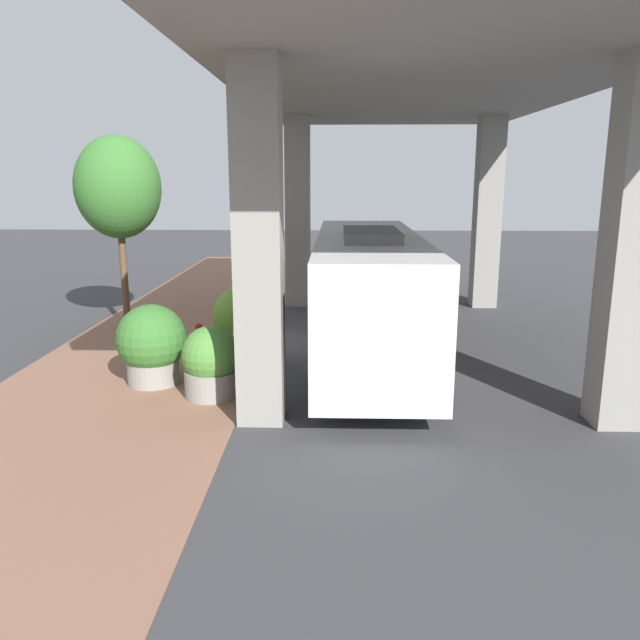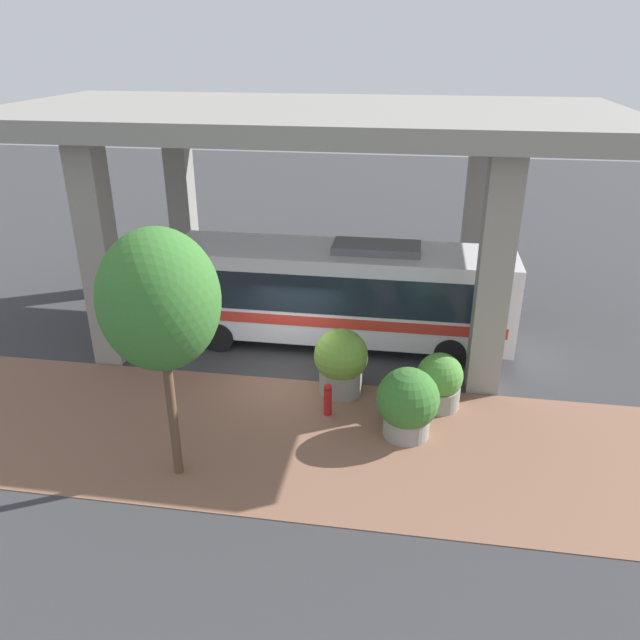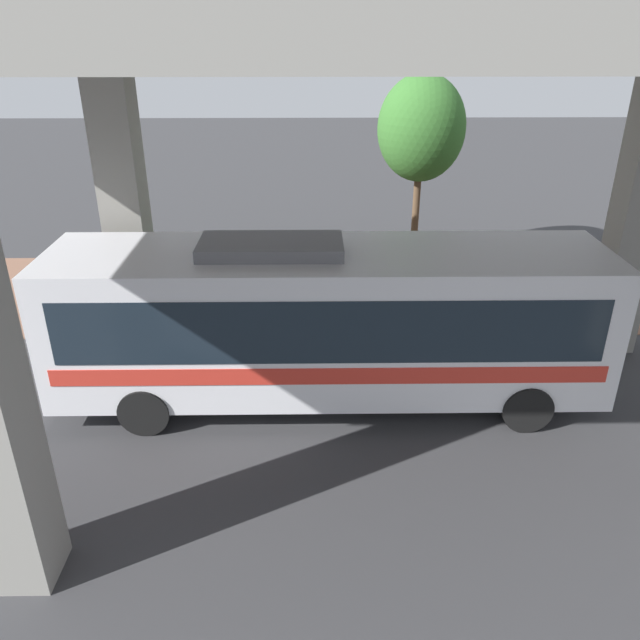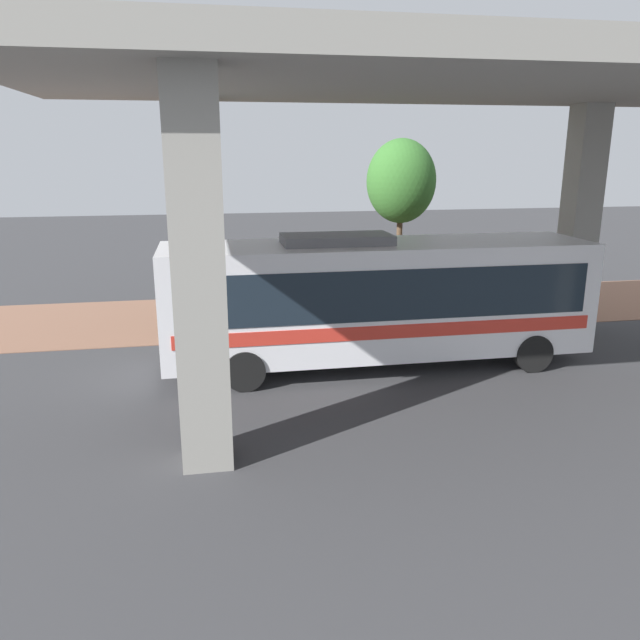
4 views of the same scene
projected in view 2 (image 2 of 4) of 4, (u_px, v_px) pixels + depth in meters
ground_plane at (287, 380)px, 18.99m from camera, size 80.00×80.00×0.00m
sidewalk_strip at (263, 436)px, 16.29m from camera, size 6.00×40.00×0.02m
overpass at (308, 137)px, 19.84m from camera, size 9.40×19.61×7.54m
bus at (341, 290)px, 20.53m from camera, size 2.77×11.09×3.55m
fire_hydrant at (328, 399)px, 17.03m from camera, size 0.46×0.22×0.97m
planter_front at (408, 403)px, 15.96m from camera, size 1.62×1.62×1.91m
planter_middle at (439, 382)px, 17.33m from camera, size 1.29×1.29×1.61m
planter_back at (341, 362)px, 17.87m from camera, size 1.56×1.56×2.00m
street_tree_near at (159, 301)px, 13.11m from camera, size 2.60×2.60×6.04m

